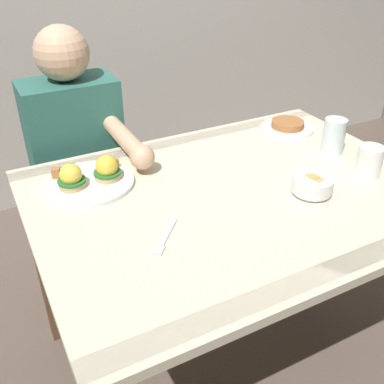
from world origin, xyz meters
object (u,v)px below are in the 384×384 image
Objects in this scene: fruit_bowl at (312,185)px; coffee_mug at (370,160)px; side_plate at (287,126)px; eggs_benedict_plate at (90,178)px; dining_table at (235,220)px; diner_person at (80,159)px; water_glass_near at (334,137)px; fork at (165,238)px.

fruit_bowl is 1.08× the size of coffee_mug.
eggs_benedict_plate is at bearing -175.71° from side_plate.
coffee_mug is at bearing 2.99° from fruit_bowl.
dining_table is 0.68m from diner_person.
eggs_benedict_plate reaches higher than dining_table.
fruit_bowl is at bearing -31.17° from dining_table.
dining_table is 9.78× the size of water_glass_near.
diner_person is at bearing 144.97° from water_glass_near.
side_plate is 0.81m from diner_person.
eggs_benedict_plate is 1.35× the size of side_plate.
fork is (-0.29, -0.11, 0.11)m from dining_table.
fork is at bearing -149.78° from side_plate.
fork is 1.03× the size of water_glass_near.
fruit_bowl is 0.47m from side_plate.
diner_person reaches higher than fork.
fork is at bearing -87.17° from diner_person.
dining_table is 0.47m from eggs_benedict_plate.
side_plate is at bearing 35.44° from dining_table.
dining_table is 10.76× the size of coffee_mug.
eggs_benedict_plate is (-0.38, 0.24, 0.13)m from dining_table.
side_plate is (0.23, 0.41, -0.02)m from fruit_bowl.
eggs_benedict_plate is at bearing 104.25° from fork.
fork is (-0.48, -0.00, -0.03)m from fruit_bowl.
dining_table is at bearing -31.99° from eggs_benedict_plate.
fork reaches higher than dining_table.
dining_table is 0.47m from coffee_mug.
water_glass_near is at bearing 88.50° from coffee_mug.
water_glass_near is at bearing -11.67° from eggs_benedict_plate.
fruit_bowl is 0.24m from coffee_mug.
dining_table is 6.00× the size of side_plate.
diner_person reaches higher than coffee_mug.
dining_table is 10.00× the size of fruit_bowl.
fork is at bearing -75.75° from eggs_benedict_plate.
fruit_bowl is at bearing 0.16° from fork.
coffee_mug is 0.40m from side_plate.
water_glass_near is (0.81, -0.17, 0.03)m from eggs_benedict_plate.
dining_table is 0.47m from water_glass_near.
fork is 0.75m from water_glass_near.
diner_person is at bearing 137.04° from coffee_mug.
water_glass_near reaches higher than fork.
water_glass_near is (0.00, 0.17, 0.01)m from coffee_mug.
fork is 0.72m from diner_person.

